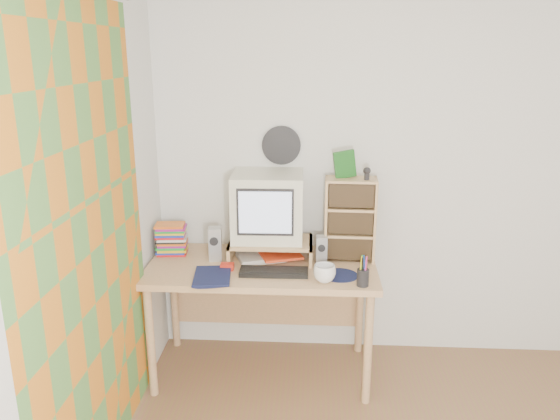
# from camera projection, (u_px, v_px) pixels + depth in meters

# --- Properties ---
(back_wall) EXTENTS (3.50, 0.00, 3.50)m
(back_wall) POSITION_uv_depth(u_px,v_px,m) (425.00, 174.00, 3.51)
(back_wall) COLOR silver
(back_wall) RESTS_ON floor
(left_wall) EXTENTS (0.00, 3.50, 3.50)m
(left_wall) POSITION_uv_depth(u_px,v_px,m) (24.00, 275.00, 1.94)
(left_wall) COLOR silver
(left_wall) RESTS_ON floor
(curtain) EXTENTS (0.00, 2.20, 2.20)m
(curtain) POSITION_uv_depth(u_px,v_px,m) (90.00, 253.00, 2.42)
(curtain) COLOR orange
(curtain) RESTS_ON left_wall
(wall_disc) EXTENTS (0.25, 0.02, 0.25)m
(wall_disc) POSITION_uv_depth(u_px,v_px,m) (281.00, 145.00, 3.50)
(wall_disc) COLOR black
(wall_disc) RESTS_ON back_wall
(desk) EXTENTS (1.40, 0.70, 0.75)m
(desk) POSITION_uv_depth(u_px,v_px,m) (263.00, 280.00, 3.46)
(desk) COLOR tan
(desk) RESTS_ON floor
(monitor_riser) EXTENTS (0.52, 0.30, 0.12)m
(monitor_riser) POSITION_uv_depth(u_px,v_px,m) (271.00, 244.00, 3.43)
(monitor_riser) COLOR tan
(monitor_riser) RESTS_ON desk
(crt_monitor) EXTENTS (0.45, 0.45, 0.41)m
(crt_monitor) POSITION_uv_depth(u_px,v_px,m) (267.00, 206.00, 3.41)
(crt_monitor) COLOR beige
(crt_monitor) RESTS_ON monitor_riser
(speaker_left) EXTENTS (0.09, 0.09, 0.21)m
(speaker_left) POSITION_uv_depth(u_px,v_px,m) (215.00, 244.00, 3.40)
(speaker_left) COLOR #A9AAAE
(speaker_left) RESTS_ON desk
(speaker_right) EXTENTS (0.07, 0.07, 0.18)m
(speaker_right) POSITION_uv_depth(u_px,v_px,m) (321.00, 250.00, 3.34)
(speaker_right) COLOR #A9AAAE
(speaker_right) RESTS_ON desk
(keyboard) EXTENTS (0.40, 0.14, 0.03)m
(keyboard) POSITION_uv_depth(u_px,v_px,m) (274.00, 272.00, 3.21)
(keyboard) COLOR black
(keyboard) RESTS_ON desk
(dvd_stack) EXTENTS (0.19, 0.15, 0.26)m
(dvd_stack) POSITION_uv_depth(u_px,v_px,m) (171.00, 235.00, 3.50)
(dvd_stack) COLOR brown
(dvd_stack) RESTS_ON desk
(cd_rack) EXTENTS (0.32, 0.18, 0.52)m
(cd_rack) POSITION_uv_depth(u_px,v_px,m) (350.00, 219.00, 3.38)
(cd_rack) COLOR tan
(cd_rack) RESTS_ON desk
(mug) EXTENTS (0.16, 0.16, 0.10)m
(mug) POSITION_uv_depth(u_px,v_px,m) (325.00, 273.00, 3.09)
(mug) COLOR white
(mug) RESTS_ON desk
(diary) EXTENTS (0.28, 0.22, 0.05)m
(diary) POSITION_uv_depth(u_px,v_px,m) (194.00, 275.00, 3.14)
(diary) COLOR #10163C
(diary) RESTS_ON desk
(mousepad) EXTENTS (0.27, 0.27, 0.00)m
(mousepad) POSITION_uv_depth(u_px,v_px,m) (340.00, 275.00, 3.19)
(mousepad) COLOR black
(mousepad) RESTS_ON desk
(pen_cup) EXTENTS (0.08, 0.08, 0.14)m
(pen_cup) POSITION_uv_depth(u_px,v_px,m) (363.00, 274.00, 3.04)
(pen_cup) COLOR black
(pen_cup) RESTS_ON desk
(papers) EXTENTS (0.33, 0.29, 0.04)m
(papers) POSITION_uv_depth(u_px,v_px,m) (268.00, 256.00, 3.44)
(papers) COLOR beige
(papers) RESTS_ON desk
(red_box) EXTENTS (0.08, 0.05, 0.04)m
(red_box) POSITION_uv_depth(u_px,v_px,m) (227.00, 267.00, 3.27)
(red_box) COLOR red
(red_box) RESTS_ON desk
(game_box) EXTENTS (0.13, 0.05, 0.16)m
(game_box) POSITION_uv_depth(u_px,v_px,m) (345.00, 164.00, 3.30)
(game_box) COLOR #185619
(game_box) RESTS_ON cd_rack
(webcam) EXTENTS (0.05, 0.05, 0.08)m
(webcam) POSITION_uv_depth(u_px,v_px,m) (367.00, 173.00, 3.26)
(webcam) COLOR black
(webcam) RESTS_ON cd_rack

